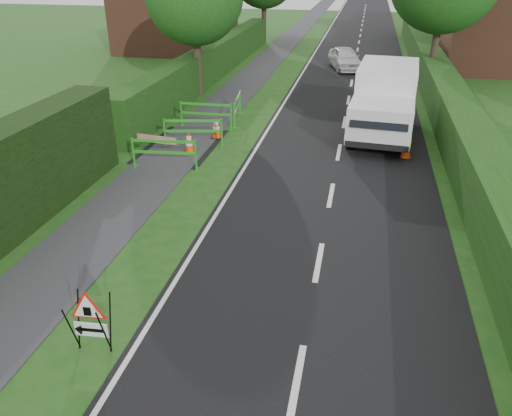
{
  "coord_description": "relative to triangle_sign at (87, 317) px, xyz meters",
  "views": [
    {
      "loc": [
        3.08,
        -4.85,
        6.09
      ],
      "look_at": [
        0.99,
        4.93,
        0.99
      ],
      "focal_mm": 35.0,
      "sensor_mm": 36.0,
      "label": 1
    }
  ],
  "objects": [
    {
      "name": "ground",
      "position": [
        1.02,
        -0.95,
        -0.73
      ],
      "size": [
        120.0,
        120.0,
        0.0
      ],
      "primitive_type": "plane",
      "color": "#1C4B15",
      "rests_on": "ground"
    },
    {
      "name": "road_surface",
      "position": [
        3.52,
        34.05,
        -0.72
      ],
      "size": [
        6.0,
        90.0,
        0.02
      ],
      "primitive_type": "cube",
      "color": "black",
      "rests_on": "ground"
    },
    {
      "name": "footpath",
      "position": [
        -1.98,
        34.05,
        -0.72
      ],
      "size": [
        2.0,
        90.0,
        0.02
      ],
      "primitive_type": "cube",
      "color": "#2D2D30",
      "rests_on": "ground"
    },
    {
      "name": "hedge_west_far",
      "position": [
        -3.98,
        21.05,
        -0.73
      ],
      "size": [
        1.0,
        24.0,
        1.8
      ],
      "primitive_type": "cube",
      "color": "#14380F",
      "rests_on": "ground"
    },
    {
      "name": "hedge_east",
      "position": [
        7.52,
        15.05,
        -0.73
      ],
      "size": [
        1.2,
        50.0,
        1.5
      ],
      "primitive_type": "cube",
      "color": "#14380F",
      "rests_on": "ground"
    },
    {
      "name": "house_west",
      "position": [
        -8.98,
        29.05,
        2.17
      ],
      "size": [
        7.5,
        7.4,
        7.88
      ],
      "color": "brown",
      "rests_on": "ground"
    },
    {
      "name": "house_east_a",
      "position": [
        12.02,
        27.05,
        2.17
      ],
      "size": [
        7.5,
        7.4,
        7.88
      ],
      "color": "brown",
      "rests_on": "ground"
    },
    {
      "name": "triangle_sign",
      "position": [
        0.0,
        0.0,
        0.0
      ],
      "size": [
        0.77,
        0.77,
        1.05
      ],
      "rotation": [
        0.0,
        0.0,
        0.08
      ],
      "color": "black",
      "rests_on": "ground"
    },
    {
      "name": "works_van",
      "position": [
        4.95,
        12.92,
        0.57
      ],
      "size": [
        2.52,
        5.54,
        2.46
      ],
      "rotation": [
        0.0,
        0.0,
        -0.08
      ],
      "color": "silver",
      "rests_on": "ground"
    },
    {
      "name": "traffic_cone_0",
      "position": [
        5.72,
        10.49,
        -0.34
      ],
      "size": [
        0.38,
        0.38,
        0.79
      ],
      "color": "black",
      "rests_on": "ground"
    },
    {
      "name": "traffic_cone_1",
      "position": [
        5.72,
        12.43,
        -0.34
      ],
      "size": [
        0.38,
        0.38,
        0.79
      ],
      "color": "black",
      "rests_on": "ground"
    },
    {
      "name": "traffic_cone_2",
      "position": [
        5.82,
        14.62,
        -0.34
      ],
      "size": [
        0.38,
        0.38,
        0.79
      ],
      "color": "black",
      "rests_on": "ground"
    },
    {
      "name": "traffic_cone_3",
      "position": [
        -1.45,
        9.39,
        -0.34
      ],
      "size": [
        0.38,
        0.38,
        0.79
      ],
      "color": "black",
      "rests_on": "ground"
    },
    {
      "name": "traffic_cone_4",
      "position": [
        -1.01,
        11.15,
        -0.34
      ],
      "size": [
        0.38,
        0.38,
        0.79
      ],
      "color": "black",
      "rests_on": "ground"
    },
    {
      "name": "ped_barrier_0",
      "position": [
        -1.76,
        7.94,
        -0.1
      ],
      "size": [
        2.09,
        0.56,
        1.0
      ],
      "rotation": [
        0.0,
        0.0,
        0.1
      ],
      "color": "#22961B",
      "rests_on": "ground"
    },
    {
      "name": "ped_barrier_1",
      "position": [
        -1.56,
        10.17,
        -0.1
      ],
      "size": [
        2.09,
        0.78,
        1.0
      ],
      "rotation": [
        0.0,
        0.0,
        0.22
      ],
      "color": "#22961B",
      "rests_on": "ground"
    },
    {
      "name": "ped_barrier_2",
      "position": [
        -1.75,
        12.29,
        -0.1
      ],
      "size": [
        2.07,
        0.41,
        1.0
      ],
      "rotation": [
        0.0,
        0.0,
        0.03
      ],
      "color": "#22961B",
      "rests_on": "ground"
    },
    {
      "name": "ped_barrier_3",
      "position": [
        -0.76,
        13.38,
        -0.1
      ],
      "size": [
        0.61,
        2.09,
        1.0
      ],
      "rotation": [
        0.0,
        0.0,
        1.7
      ],
      "color": "#22961B",
      "rests_on": "ground"
    },
    {
      "name": "redwhite_plank",
      "position": [
        -2.61,
        9.34,
        -0.73
      ],
      "size": [
        1.49,
        0.24,
        0.25
      ],
      "primitive_type": "cube",
      "rotation": [
        0.0,
        0.0,
        -0.14
      ],
      "color": "red",
      "rests_on": "ground"
    },
    {
      "name": "hatchback_car",
      "position": [
        2.95,
        24.66,
        -0.1
      ],
      "size": [
        2.47,
        3.95,
        1.26
      ],
      "primitive_type": "imported",
      "rotation": [
        0.0,
        0.0,
        0.29
      ],
      "color": "silver",
      "rests_on": "ground"
    }
  ]
}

